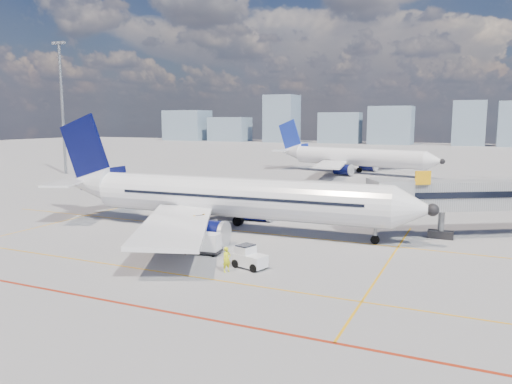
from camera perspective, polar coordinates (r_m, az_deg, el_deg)
ground at (r=40.93m, az=-5.75°, el=-6.82°), size 420.00×420.00×0.00m
apron_markings at (r=38.04m, az=-9.49°, el=-8.06°), size 90.00×35.12×0.01m
floodlight_mast_nw at (r=105.44m, az=-21.28°, el=9.32°), size 3.20×0.61×25.45m
distant_skyline at (r=225.05m, az=19.39°, el=7.56°), size 250.16×15.37×25.82m
main_aircraft at (r=48.09m, az=-4.07°, el=-0.61°), size 39.07×34.03×11.39m
second_aircraft at (r=101.43m, az=10.82°, el=3.94°), size 35.84×30.74×10.77m
baggage_tug at (r=36.29m, az=-0.84°, el=-7.44°), size 2.67×2.05×1.66m
cargo_dolly at (r=40.17m, az=-6.19°, el=-5.75°), size 3.22×1.71×1.69m
belt_loader at (r=46.85m, az=-9.19°, el=-4.15°), size 6.02×3.32×2.45m
ramp_worker at (r=35.36m, az=-3.37°, el=-7.71°), size 0.69×0.78×1.80m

